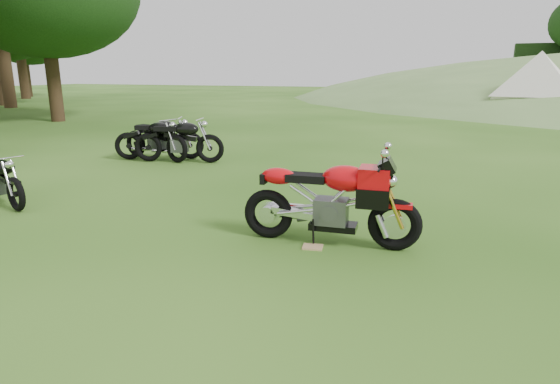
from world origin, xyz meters
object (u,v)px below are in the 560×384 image
at_px(vintage_moto_d, 155,138).
at_px(sport_motorcycle, 330,194).
at_px(plywood_board, 313,247).
at_px(vintage_moto_b, 178,139).
at_px(tent_mid, 538,86).
at_px(vintage_moto_c, 159,137).

bearing_deg(vintage_moto_d, sport_motorcycle, -23.45).
relative_size(plywood_board, vintage_moto_d, 0.12).
distance_m(vintage_moto_b, tent_mid, 18.23).
xyz_separation_m(sport_motorcycle, vintage_moto_b, (-4.75, 3.98, -0.08)).
bearing_deg(sport_motorcycle, plywood_board, -126.87).
relative_size(vintage_moto_b, tent_mid, 0.64).
xyz_separation_m(vintage_moto_b, tent_mid, (9.39, 15.61, 0.87)).
xyz_separation_m(sport_motorcycle, tent_mid, (4.64, 19.59, 0.79)).
height_order(vintage_moto_c, tent_mid, tent_mid).
height_order(plywood_board, vintage_moto_b, vintage_moto_b).
bearing_deg(vintage_moto_c, sport_motorcycle, -61.67).
relative_size(plywood_board, vintage_moto_c, 0.12).
relative_size(plywood_board, tent_mid, 0.07).
distance_m(sport_motorcycle, vintage_moto_c, 6.80).
xyz_separation_m(vintage_moto_b, vintage_moto_c, (-0.65, 0.15, -0.01)).
distance_m(plywood_board, vintage_moto_d, 6.87).
bearing_deg(vintage_moto_b, plywood_board, -56.81).
relative_size(vintage_moto_b, vintage_moto_d, 1.03).
height_order(plywood_board, vintage_moto_c, vintage_moto_c).
relative_size(vintage_moto_b, vintage_moto_c, 1.01).
height_order(sport_motorcycle, vintage_moto_b, sport_motorcycle).
relative_size(sport_motorcycle, vintage_moto_c, 1.02).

